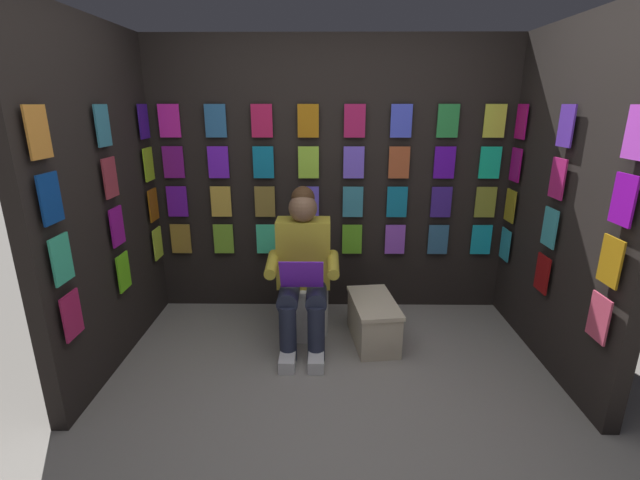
{
  "coord_description": "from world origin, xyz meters",
  "views": [
    {
      "loc": [
        0.05,
        2.03,
        1.76
      ],
      "look_at": [
        0.08,
        -0.91,
        0.85
      ],
      "focal_mm": 24.67,
      "sensor_mm": 36.0,
      "label": 1
    }
  ],
  "objects": [
    {
      "name": "ground_plane",
      "position": [
        0.0,
        0.0,
        0.0
      ],
      "size": [
        30.0,
        30.0,
        0.0
      ],
      "primitive_type": "plane",
      "color": "gray"
    },
    {
      "name": "display_wall_left",
      "position": [
        -1.54,
        -0.82,
        1.14
      ],
      "size": [
        0.14,
        1.65,
        2.29
      ],
      "color": "black",
      "rests_on": "ground"
    },
    {
      "name": "display_wall_right",
      "position": [
        1.54,
        -0.82,
        1.14
      ],
      "size": [
        0.14,
        1.65,
        2.29
      ],
      "color": "black",
      "rests_on": "ground"
    },
    {
      "name": "person_reading",
      "position": [
        0.21,
        -0.99,
        0.6
      ],
      "size": [
        0.53,
        0.68,
        1.19
      ],
      "rotation": [
        0.0,
        0.0,
        0.0
      ],
      "color": "gold",
      "rests_on": "ground"
    },
    {
      "name": "comic_longbox_near",
      "position": [
        -0.32,
        -1.01,
        0.17
      ],
      "size": [
        0.39,
        0.63,
        0.34
      ],
      "rotation": [
        0.0,
        0.0,
        0.12
      ],
      "color": "beige",
      "rests_on": "ground"
    },
    {
      "name": "toilet",
      "position": [
        0.21,
        -1.22,
        0.33
      ],
      "size": [
        0.41,
        0.55,
        0.77
      ],
      "rotation": [
        0.0,
        0.0,
        0.0
      ],
      "color": "white",
      "rests_on": "ground"
    },
    {
      "name": "display_wall_back",
      "position": [
        0.0,
        -1.7,
        1.14
      ],
      "size": [
        3.09,
        0.14,
        2.29
      ],
      "color": "black",
      "rests_on": "ground"
    }
  ]
}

